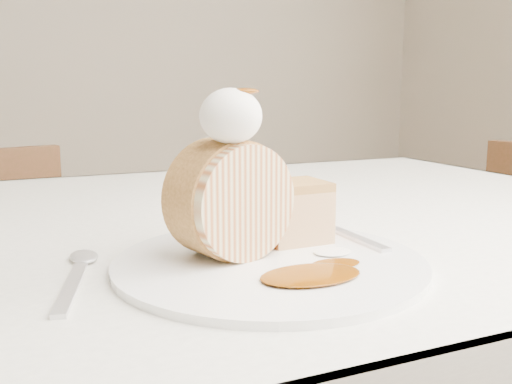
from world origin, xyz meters
name	(u,v)px	position (x,y,z in m)	size (l,w,h in m)	color
table	(195,281)	(0.00, 0.20, 0.66)	(1.40, 0.90, 0.75)	white
plate	(270,263)	(0.00, -0.04, 0.75)	(0.30, 0.30, 0.01)	white
roulade_slice	(231,200)	(-0.03, -0.01, 0.81)	(0.11, 0.11, 0.06)	beige
cake_chunk	(294,215)	(0.06, 0.02, 0.79)	(0.07, 0.06, 0.06)	#BB8646
whipped_cream	(231,116)	(-0.03, -0.02, 0.90)	(0.06, 0.06, 0.05)	white
caramel_drizzle	(244,84)	(-0.02, -0.03, 0.92)	(0.03, 0.02, 0.01)	#693204
caramel_pool	(311,275)	(0.01, -0.10, 0.76)	(0.09, 0.06, 0.00)	#693204
fork	(351,236)	(0.12, 0.00, 0.76)	(0.02, 0.18, 0.00)	silver
spoon	(71,287)	(-0.18, -0.03, 0.75)	(0.02, 0.16, 0.00)	silver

